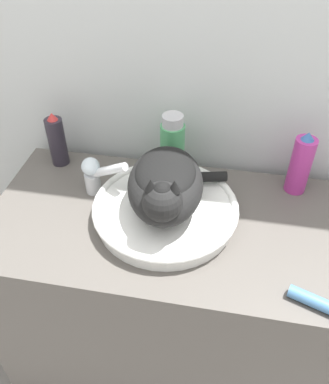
# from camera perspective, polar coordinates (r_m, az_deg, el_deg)

# --- Properties ---
(wall_back) EXTENTS (8.00, 0.05, 2.40)m
(wall_back) POSITION_cam_1_polar(r_m,az_deg,el_deg) (1.14, 3.68, 20.10)
(wall_back) COLOR silver
(wall_back) RESTS_ON ground_plane
(vanity_counter) EXTENTS (0.98, 0.50, 0.84)m
(vanity_counter) POSITION_cam_1_polar(r_m,az_deg,el_deg) (1.41, 0.56, -16.16)
(vanity_counter) COLOR #56514C
(vanity_counter) RESTS_ON ground_plane
(sink_basin) EXTENTS (0.38, 0.38, 0.05)m
(sink_basin) POSITION_cam_1_polar(r_m,az_deg,el_deg) (1.07, 0.13, -2.53)
(sink_basin) COLOR white
(sink_basin) RESTS_ON vanity_counter
(cat) EXTENTS (0.26, 0.30, 0.17)m
(cat) POSITION_cam_1_polar(r_m,az_deg,el_deg) (1.00, 0.16, 1.22)
(cat) COLOR black
(cat) RESTS_ON sink_basin
(faucet) EXTENTS (0.15, 0.07, 0.14)m
(faucet) POSITION_cam_1_polar(r_m,az_deg,el_deg) (1.14, -9.70, 2.60)
(faucet) COLOR silver
(faucet) RESTS_ON vanity_counter
(spray_bottle_trigger) EXTENTS (0.06, 0.06, 0.19)m
(spray_bottle_trigger) POSITION_cam_1_polar(r_m,az_deg,el_deg) (1.18, 18.56, 3.71)
(spray_bottle_trigger) COLOR #B2338C
(spray_bottle_trigger) RESTS_ON vanity_counter
(mouthwash_bottle) EXTENTS (0.07, 0.07, 0.20)m
(mouthwash_bottle) POSITION_cam_1_polar(r_m,az_deg,el_deg) (1.17, 1.11, 6.19)
(mouthwash_bottle) COLOR #4CA366
(mouthwash_bottle) RESTS_ON vanity_counter
(hairspray_can_black) EXTENTS (0.05, 0.05, 0.17)m
(hairspray_can_black) POSITION_cam_1_polar(r_m,az_deg,el_deg) (1.27, -14.87, 6.99)
(hairspray_can_black) COLOR #28232D
(hairspray_can_black) RESTS_ON vanity_counter
(cream_tube) EXTENTS (0.16, 0.08, 0.03)m
(cream_tube) POSITION_cam_1_polar(r_m,az_deg,el_deg) (0.96, 21.62, -14.63)
(cream_tube) COLOR #4C7FB2
(cream_tube) RESTS_ON vanity_counter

